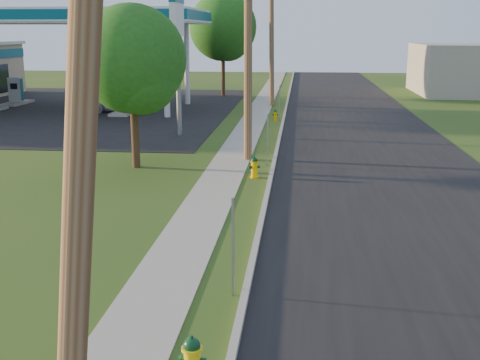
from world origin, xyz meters
name	(u,v)px	position (x,y,z in m)	size (l,w,h in m)	color
road	(405,214)	(4.50, 10.00, 0.01)	(8.00, 120.00, 0.02)	black
curb	(264,208)	(0.50, 10.00, 0.07)	(0.15, 120.00, 0.15)	gray
sidewalk	(204,208)	(-1.25, 10.00, 0.01)	(1.50, 120.00, 0.03)	#9C998E
forecourt	(39,108)	(-16.00, 32.00, 0.01)	(26.00, 28.00, 0.02)	black
utility_pole_near	(83,60)	(-0.60, -1.00, 4.80)	(1.40, 0.32, 9.48)	brown
utility_pole_mid	(248,34)	(-0.60, 17.00, 4.95)	(1.40, 0.32, 9.80)	brown
utility_pole_far	(272,35)	(-0.60, 35.00, 4.80)	(1.40, 0.32, 9.50)	brown
sign_post_near	(233,248)	(0.25, 4.20, 1.00)	(0.05, 0.04, 2.00)	gray
sign_post_mid	(268,140)	(0.25, 16.00, 1.00)	(0.05, 0.04, 2.00)	gray
sign_post_far	(280,103)	(0.25, 28.20, 1.00)	(0.05, 0.04, 2.00)	gray
gas_canopy	(62,17)	(-14.00, 32.00, 5.90)	(18.18, 9.18, 6.40)	silver
fuel_pump_ne	(125,102)	(-9.50, 30.00, 0.72)	(1.20, 3.20, 1.90)	gray
fuel_pump_sw	(16,94)	(-18.50, 34.00, 0.72)	(1.20, 3.20, 1.90)	gray
fuel_pump_se	(141,96)	(-9.50, 34.00, 0.72)	(1.20, 3.20, 1.90)	gray
price_pylon	(177,23)	(-4.50, 22.50, 5.43)	(0.34, 2.04, 6.85)	gray
tree_verge	(134,64)	(-4.62, 15.15, 3.90)	(4.00, 4.00, 6.07)	#3B2A15
tree_lot	(224,30)	(-4.64, 41.33, 5.15)	(5.28, 5.28, 8.00)	#3B2A15
hydrant_mid	(254,167)	(-0.10, 13.98, 0.38)	(0.40, 0.36, 0.77)	#FFB800
hydrant_far	(275,115)	(0.02, 28.02, 0.32)	(0.34, 0.31, 0.66)	#DEA900
car_silver	(117,101)	(-10.29, 30.90, 0.70)	(1.64, 4.09, 1.39)	#B2B4BA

